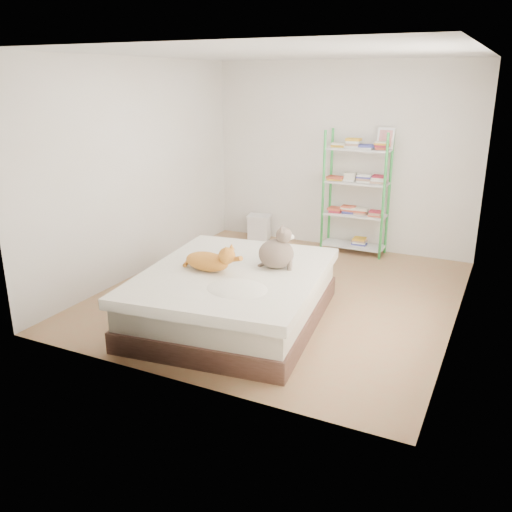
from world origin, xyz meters
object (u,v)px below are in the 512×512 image
Objects in this scene: shelf_unit at (357,189)px; orange_cat at (207,259)px; grey_cat at (276,248)px; white_bin at (259,227)px; bed at (234,296)px; cardboard_box at (302,261)px.

orange_cat is at bearing -103.65° from shelf_unit.
orange_cat is at bearing 102.14° from grey_cat.
shelf_unit reaches higher than white_bin.
shelf_unit is at bearing -21.14° from grey_cat.
cardboard_box is (0.11, 1.61, -0.10)m from bed.
cardboard_box is (0.36, 1.71, -0.49)m from orange_cat.
bed is at bearing 27.39° from orange_cat.
white_bin is (-1.47, -0.03, -0.71)m from shelf_unit.
cardboard_box is at bearing -106.34° from shelf_unit.
bed is 5.34× the size of grey_cat.
white_bin is at bearing -178.80° from shelf_unit.
grey_cat is at bearing 36.30° from orange_cat.
grey_cat is at bearing -60.97° from white_bin.
white_bin is at bearing 10.18° from grey_cat.
orange_cat is 2.96m from white_bin.
orange_cat is (-0.25, -0.10, 0.39)m from bed.
grey_cat reaches higher than white_bin.
cardboard_box is 1.59m from white_bin.
shelf_unit is at bearing 81.66° from orange_cat.
shelf_unit is 4.46× the size of white_bin.
white_bin is (-1.02, 2.72, -0.08)m from bed.
bed is 0.47m from orange_cat.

